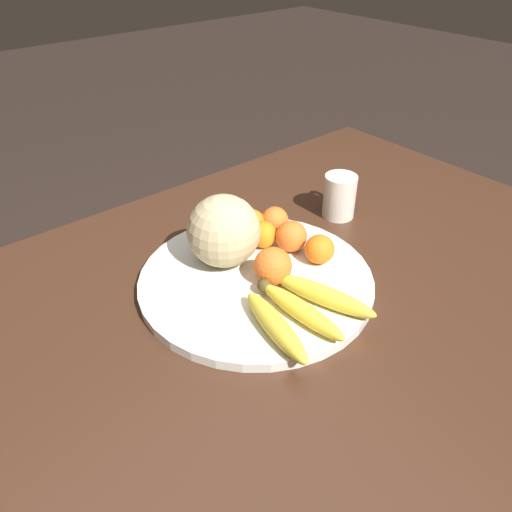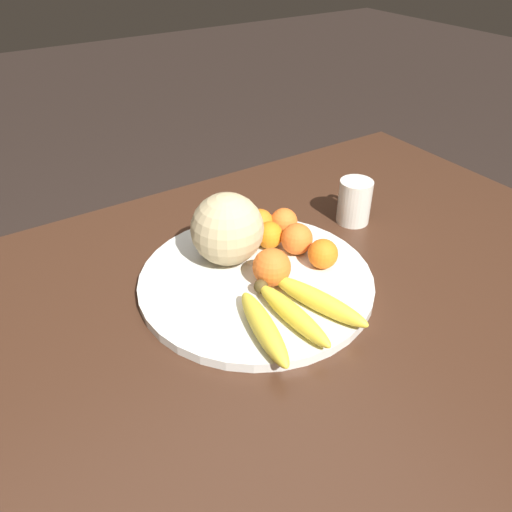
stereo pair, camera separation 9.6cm
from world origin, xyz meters
name	(u,v)px [view 2 (the right image)]	position (x,y,z in m)	size (l,w,h in m)	color
ground_plane	(270,502)	(0.00, 0.00, 0.00)	(12.00, 12.00, 0.00)	black
kitchen_table	(276,328)	(0.00, 0.00, 0.67)	(1.58, 1.04, 0.76)	#3D2316
fruit_bowl	(256,280)	(-0.02, 0.05, 0.77)	(0.47, 0.47, 0.02)	silver
melon	(227,229)	(-0.03, 0.13, 0.85)	(0.15, 0.15, 0.15)	tan
banana_bunch	(291,313)	(-0.03, -0.09, 0.80)	(0.21, 0.21, 0.04)	#473819
orange_front_left	(297,239)	(0.10, 0.08, 0.81)	(0.07, 0.07, 0.07)	orange
orange_front_right	(271,268)	(0.00, 0.02, 0.82)	(0.07, 0.07, 0.07)	orange
orange_mid_center	(284,222)	(0.12, 0.15, 0.81)	(0.06, 0.06, 0.06)	orange
orange_back_left	(323,254)	(0.12, 0.01, 0.81)	(0.06, 0.06, 0.06)	orange
orange_back_right	(260,222)	(0.08, 0.18, 0.81)	(0.06, 0.06, 0.06)	orange
orange_top_small	(269,235)	(0.07, 0.13, 0.81)	(0.06, 0.06, 0.06)	orange
ceramic_mug	(354,201)	(0.32, 0.14, 0.81)	(0.10, 0.10, 0.11)	beige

